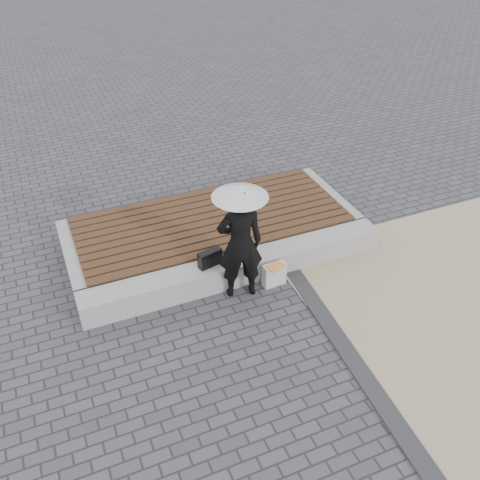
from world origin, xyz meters
The scene contains 10 objects.
ground centered at (0.00, 0.00, 0.00)m, with size 80.00×80.00×0.00m, color #454449.
edging_band centered at (0.75, -0.50, 0.02)m, with size 0.25×5.20×0.04m, color #2F2F32.
seating_ledge centered at (0.00, 1.60, 0.20)m, with size 5.00×0.45×0.40m, color #9A9A96.
timber_platform centered at (0.00, 2.80, 0.20)m, with size 5.00×2.00×0.40m, color #9D9D98.
timber_decking centered at (0.00, 2.80, 0.42)m, with size 4.60×2.00×0.04m, color #522E1C, non-canonical shape.
woman centered at (-0.10, 1.27, 0.93)m, with size 0.68×0.45×1.87m, color black.
parasol centered at (-0.10, 1.27, 1.83)m, with size 0.80×0.80×1.02m.
handbag centered at (-0.46, 1.62, 0.53)m, with size 0.38×0.13×0.27m, color black.
canvas_tote centered at (0.47, 1.25, 0.19)m, with size 0.37×0.15×0.39m, color silver.
magazine centered at (0.47, 1.20, 0.39)m, with size 0.27×0.20×0.01m, color #DC4C39.
Camera 1 is at (-2.58, -4.54, 5.52)m, focal length 40.16 mm.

